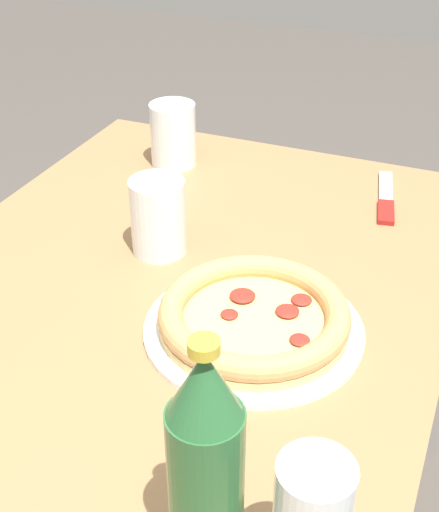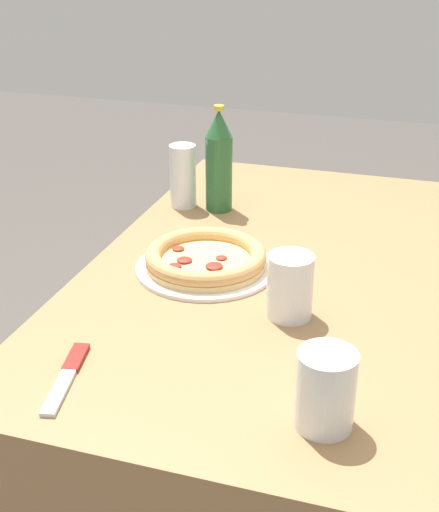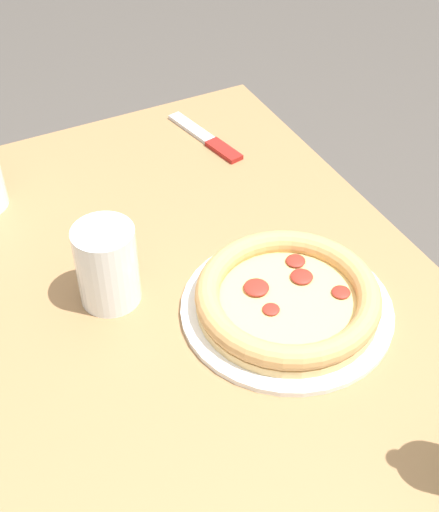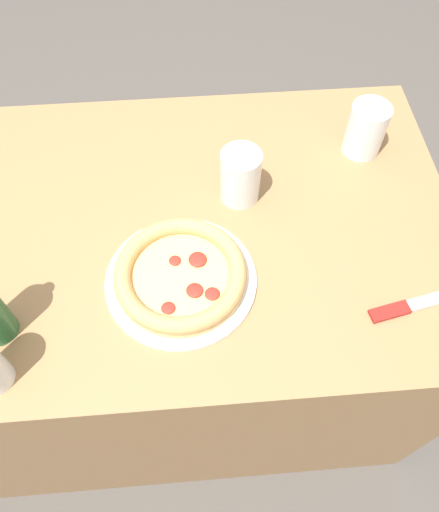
# 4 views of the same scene
# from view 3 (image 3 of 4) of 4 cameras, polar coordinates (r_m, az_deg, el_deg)

# --- Properties ---
(pizza_veggie) EXTENTS (0.28, 0.28, 0.05)m
(pizza_veggie) POSITION_cam_3_polar(r_m,az_deg,el_deg) (0.92, 5.46, -3.48)
(pizza_veggie) COLOR white
(pizza_veggie) RESTS_ON table
(glass_mango_juice) EXTENTS (0.08, 0.08, 0.11)m
(glass_mango_juice) POSITION_cam_3_polar(r_m,az_deg,el_deg) (0.92, -8.95, -1.02)
(glass_mango_juice) COLOR white
(glass_mango_juice) RESTS_ON table
(knife) EXTENTS (0.18, 0.06, 0.01)m
(knife) POSITION_cam_3_polar(r_m,az_deg,el_deg) (1.24, -0.98, 9.34)
(knife) COLOR maroon
(knife) RESTS_ON table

